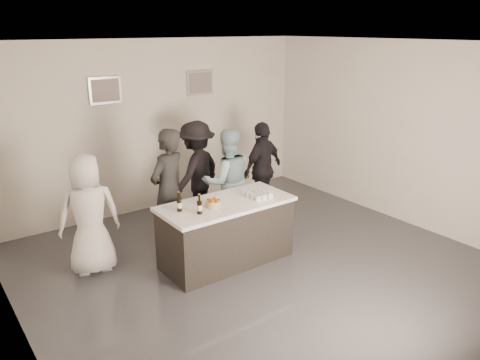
{
  "coord_description": "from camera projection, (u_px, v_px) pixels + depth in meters",
  "views": [
    {
      "loc": [
        -3.66,
        -4.49,
        3.18
      ],
      "look_at": [
        0.0,
        0.5,
        1.15
      ],
      "focal_mm": 35.0,
      "sensor_mm": 36.0,
      "label": 1
    }
  ],
  "objects": [
    {
      "name": "picture_left",
      "position": [
        105.0,
        90.0,
        7.57
      ],
      "size": [
        0.54,
        0.04,
        0.44
      ],
      "primitive_type": "cube",
      "color": "#B2B2B7",
      "rests_on": "wall_back"
    },
    {
      "name": "bar_counter",
      "position": [
        226.0,
        232.0,
        6.53
      ],
      "size": [
        1.86,
        0.86,
        0.9
      ],
      "primitive_type": "cube",
      "color": "white",
      "rests_on": "ground"
    },
    {
      "name": "beer_bottle_a",
      "position": [
        179.0,
        202.0,
        6.04
      ],
      "size": [
        0.07,
        0.07,
        0.26
      ],
      "primitive_type": "cylinder",
      "color": "black",
      "rests_on": "bar_counter"
    },
    {
      "name": "candles",
      "position": [
        220.0,
        212.0,
        6.05
      ],
      "size": [
        0.24,
        0.08,
        0.01
      ],
      "primitive_type": "cube",
      "color": "pink",
      "rests_on": "bar_counter"
    },
    {
      "name": "person_main_black",
      "position": [
        168.0,
        191.0,
        6.77
      ],
      "size": [
        0.79,
        0.67,
        1.84
      ],
      "primitive_type": "imported",
      "rotation": [
        0.0,
        0.0,
        3.55
      ],
      "color": "black",
      "rests_on": "ground"
    },
    {
      "name": "floor",
      "position": [
        261.0,
        268.0,
        6.49
      ],
      "size": [
        6.0,
        6.0,
        0.0
      ],
      "primitive_type": "plane",
      "color": "#3D3D42",
      "rests_on": "ground"
    },
    {
      "name": "cake",
      "position": [
        213.0,
        204.0,
        6.21
      ],
      "size": [
        0.2,
        0.2,
        0.08
      ],
      "primitive_type": "cylinder",
      "color": "gold",
      "rests_on": "bar_counter"
    },
    {
      "name": "tumbler_cluster",
      "position": [
        257.0,
        194.0,
        6.6
      ],
      "size": [
        0.3,
        0.4,
        0.08
      ],
      "primitive_type": "cube",
      "color": "gold",
      "rests_on": "bar_counter"
    },
    {
      "name": "person_main_blue",
      "position": [
        227.0,
        181.0,
        7.41
      ],
      "size": [
        0.96,
        0.84,
        1.69
      ],
      "primitive_type": "imported",
      "rotation": [
        0.0,
        0.0,
        2.88
      ],
      "color": "#98BAC6",
      "rests_on": "ground"
    },
    {
      "name": "picture_right",
      "position": [
        200.0,
        83.0,
        8.58
      ],
      "size": [
        0.54,
        0.04,
        0.44
      ],
      "primitive_type": "cube",
      "color": "#B2B2B7",
      "rests_on": "wall_back"
    },
    {
      "name": "ceiling",
      "position": [
        265.0,
        43.0,
        5.55
      ],
      "size": [
        6.0,
        6.0,
        0.0
      ],
      "primitive_type": "plane",
      "rotation": [
        3.14,
        0.0,
        0.0
      ],
      "color": "white"
    },
    {
      "name": "wall_right",
      "position": [
        404.0,
        134.0,
        7.7
      ],
      "size": [
        0.04,
        6.0,
        3.0
      ],
      "primitive_type": "cube",
      "color": "silver",
      "rests_on": "ground"
    },
    {
      "name": "person_guest_back",
      "position": [
        197.0,
        172.0,
        7.81
      ],
      "size": [
        1.28,
        1.04,
        1.73
      ],
      "primitive_type": "imported",
      "rotation": [
        0.0,
        0.0,
        3.56
      ],
      "color": "black",
      "rests_on": "ground"
    },
    {
      "name": "wall_back",
      "position": [
        157.0,
        126.0,
        8.31
      ],
      "size": [
        6.0,
        0.04,
        3.0
      ],
      "primitive_type": "cube",
      "color": "silver",
      "rests_on": "ground"
    },
    {
      "name": "person_guest_left",
      "position": [
        89.0,
        214.0,
        6.17
      ],
      "size": [
        0.89,
        0.68,
        1.64
      ],
      "primitive_type": "imported",
      "rotation": [
        0.0,
        0.0,
        2.93
      ],
      "color": "silver",
      "rests_on": "ground"
    },
    {
      "name": "wall_left",
      "position": [
        11.0,
        218.0,
        4.33
      ],
      "size": [
        0.04,
        6.0,
        3.0
      ],
      "primitive_type": "cube",
      "color": "silver",
      "rests_on": "ground"
    },
    {
      "name": "beer_bottle_b",
      "position": [
        199.0,
        204.0,
        5.95
      ],
      "size": [
        0.07,
        0.07,
        0.26
      ],
      "primitive_type": "cylinder",
      "color": "black",
      "rests_on": "bar_counter"
    },
    {
      "name": "person_guest_right",
      "position": [
        263.0,
        169.0,
        8.15
      ],
      "size": [
        1.04,
        0.63,
        1.65
      ],
      "primitive_type": "imported",
      "rotation": [
        0.0,
        0.0,
        3.39
      ],
      "color": "black",
      "rests_on": "ground"
    }
  ]
}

